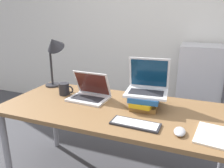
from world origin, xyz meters
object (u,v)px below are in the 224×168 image
at_px(laptop_left, 90,94).
at_px(laptop_on_books, 147,86).
at_px(wireless_keyboard, 135,124).
at_px(mini_fridge, 204,90).
at_px(book_stack, 145,100).
at_px(mug, 64,89).
at_px(mouse, 180,131).
at_px(notepad, 217,136).
at_px(desk_lamp, 54,49).

bearing_deg(laptop_left, laptop_on_books, 4.39).
bearing_deg(wireless_keyboard, mini_fridge, 73.17).
distance_m(laptop_left, book_stack, 0.46).
bearing_deg(mug, mini_fridge, 44.53).
bearing_deg(mouse, book_stack, 131.54).
xyz_separation_m(laptop_on_books, mug, (-0.71, -0.02, -0.10)).
bearing_deg(book_stack, notepad, -29.75).
relative_size(notepad, mug, 2.18).
height_order(mouse, mini_fridge, mini_fridge).
relative_size(wireless_keyboard, desk_lamp, 0.62).
xyz_separation_m(book_stack, wireless_keyboard, (0.01, -0.30, -0.05)).
xyz_separation_m(mouse, desk_lamp, (-1.16, 0.46, 0.35)).
height_order(book_stack, notepad, book_stack).
distance_m(mug, mini_fridge, 1.63).
bearing_deg(mouse, laptop_left, 156.93).
relative_size(notepad, desk_lamp, 0.58).
height_order(notepad, desk_lamp, desk_lamp).
bearing_deg(mini_fridge, mug, -135.47).
xyz_separation_m(mouse, mug, (-0.98, 0.33, 0.04)).
bearing_deg(laptop_on_books, book_stack, -99.72).
height_order(desk_lamp, mini_fridge, desk_lamp).
height_order(wireless_keyboard, mini_fridge, mini_fridge).
relative_size(laptop_on_books, wireless_keyboard, 1.02).
relative_size(laptop_left, mini_fridge, 0.31).
xyz_separation_m(laptop_left, laptop_on_books, (0.46, 0.04, 0.11)).
distance_m(desk_lamp, mini_fridge, 1.75).
xyz_separation_m(book_stack, mini_fridge, (0.45, 1.14, -0.23)).
bearing_deg(mini_fridge, notepad, -88.76).
bearing_deg(mini_fridge, wireless_keyboard, -106.83).
relative_size(book_stack, notepad, 0.98).
relative_size(book_stack, desk_lamp, 0.57).
distance_m(notepad, desk_lamp, 1.47).
xyz_separation_m(laptop_on_books, desk_lamp, (-0.89, 0.12, 0.21)).
distance_m(wireless_keyboard, notepad, 0.47).
xyz_separation_m(laptop_left, book_stack, (0.46, 0.00, 0.01)).
distance_m(mouse, mini_fridge, 1.48).
xyz_separation_m(laptop_on_books, wireless_keyboard, (0.01, -0.34, -0.15)).
relative_size(book_stack, wireless_keyboard, 0.91).
distance_m(laptop_left, desk_lamp, 0.55).
xyz_separation_m(notepad, mug, (-1.18, 0.29, 0.05)).
distance_m(wireless_keyboard, mug, 0.78).
relative_size(mouse, notepad, 0.37).
relative_size(wireless_keyboard, mug, 2.33).
bearing_deg(laptop_left, notepad, -16.25).
bearing_deg(desk_lamp, mouse, -21.78).
bearing_deg(mug, mouse, -18.34).
bearing_deg(mug, book_stack, -0.93).
height_order(laptop_on_books, wireless_keyboard, laptop_on_books).
bearing_deg(mouse, wireless_keyboard, 177.12).
bearing_deg(laptop_on_books, mini_fridge, 68.26).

